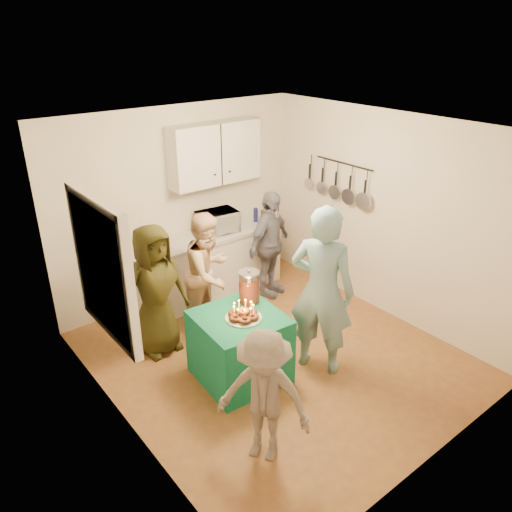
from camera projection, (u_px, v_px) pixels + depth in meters
floor at (275, 356)px, 5.79m from camera, size 4.00×4.00×0.00m
ceiling at (279, 129)px, 4.69m from camera, size 4.00×4.00×0.00m
back_wall at (179, 205)px, 6.66m from camera, size 3.60×3.60×0.00m
left_wall at (116, 309)px, 4.22m from camera, size 4.00×4.00×0.00m
right_wall at (386, 217)px, 6.25m from camera, size 4.00×4.00×0.00m
window_night at (101, 270)px, 4.35m from camera, size 0.04×1.00×1.20m
counter at (207, 267)px, 6.92m from camera, size 2.20×0.58×0.86m
countertop at (205, 237)px, 6.73m from camera, size 2.24×0.62×0.05m
upper_cabinet at (215, 153)px, 6.56m from camera, size 1.30×0.30×0.80m
pot_rack at (341, 182)px, 6.58m from camera, size 0.12×1.00×0.60m
microwave at (217, 222)px, 6.77m from camera, size 0.57×0.41×0.29m
party_table at (240, 347)px, 5.29m from camera, size 0.91×0.91×0.76m
donut_cake at (243, 311)px, 5.06m from camera, size 0.38×0.38×0.18m
punch_jar at (249, 288)px, 5.34m from camera, size 0.22×0.22×0.34m
man_birthday at (322, 291)px, 5.23m from camera, size 0.73×0.83×1.90m
woman_back_left at (155, 290)px, 5.59m from camera, size 0.80×0.56×1.56m
woman_back_center at (209, 273)px, 6.02m from camera, size 0.92×0.83×1.53m
woman_back_right at (270, 245)px, 6.82m from camera, size 0.96×0.62×1.51m
child_near_left at (264, 397)px, 4.20m from camera, size 0.85×0.95×1.28m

